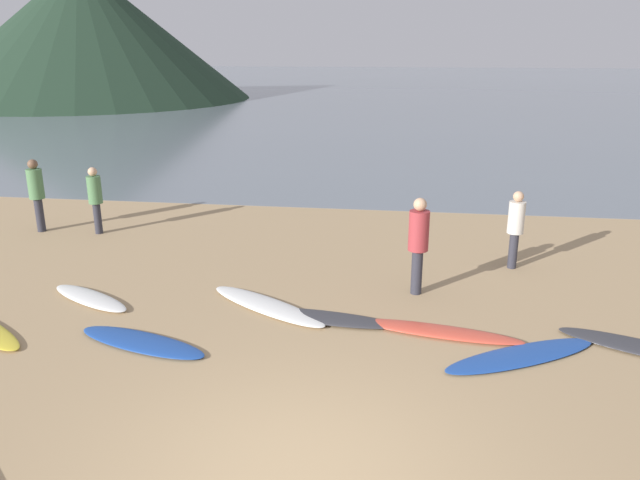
% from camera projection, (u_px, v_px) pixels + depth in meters
% --- Properties ---
extents(ground_plane, '(120.00, 120.00, 0.20)m').
position_uv_depth(ground_plane, '(364.00, 224.00, 15.90)').
color(ground_plane, tan).
rests_on(ground_plane, ground).
extents(ocean_water, '(140.00, 100.00, 0.01)m').
position_uv_depth(ocean_water, '(399.00, 86.00, 63.97)').
color(ocean_water, slate).
rests_on(ocean_water, ground).
extents(headland_hill, '(24.96, 24.96, 10.14)m').
position_uv_depth(headland_hill, '(85.00, 32.00, 47.86)').
color(headland_hill, '#1E3323').
rests_on(headland_hill, ground).
extents(surfboard_1, '(1.95, 1.37, 0.09)m').
position_uv_depth(surfboard_1, '(90.00, 298.00, 10.93)').
color(surfboard_1, white).
rests_on(surfboard_1, ground).
extents(surfboard_2, '(2.33, 1.23, 0.08)m').
position_uv_depth(surfboard_2, '(142.00, 342.00, 9.34)').
color(surfboard_2, '#1E479E').
rests_on(surfboard_2, ground).
extents(surfboard_3, '(2.48, 1.88, 0.09)m').
position_uv_depth(surfboard_3, '(267.00, 306.00, 10.60)').
color(surfboard_3, white).
rests_on(surfboard_3, ground).
extents(surfboard_4, '(2.44, 0.85, 0.08)m').
position_uv_depth(surfboard_4, '(325.00, 318.00, 10.15)').
color(surfboard_4, '#333338').
rests_on(surfboard_4, ground).
extents(surfboard_5, '(2.62, 0.92, 0.09)m').
position_uv_depth(surfboard_5, '(439.00, 331.00, 9.67)').
color(surfboard_5, '#D84C38').
rests_on(surfboard_5, ground).
extents(surfboard_6, '(2.52, 1.78, 0.06)m').
position_uv_depth(surfboard_6, '(521.00, 356.00, 8.95)').
color(surfboard_6, '#1E479E').
rests_on(surfboard_6, ground).
extents(person_0, '(0.32, 0.32, 1.58)m').
position_uv_depth(person_0, '(516.00, 223.00, 12.23)').
color(person_0, '#2D2D38').
rests_on(person_0, ground).
extents(person_1, '(0.36, 0.36, 1.78)m').
position_uv_depth(person_1, '(418.00, 238.00, 10.93)').
color(person_1, '#2D2D38').
rests_on(person_1, ground).
extents(person_2, '(0.32, 0.32, 1.59)m').
position_uv_depth(person_2, '(95.00, 195.00, 14.48)').
color(person_2, '#2D2D38').
rests_on(person_2, ground).
extents(person_3, '(0.35, 0.35, 1.74)m').
position_uv_depth(person_3, '(36.00, 189.00, 14.62)').
color(person_3, '#2D2D38').
rests_on(person_3, ground).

